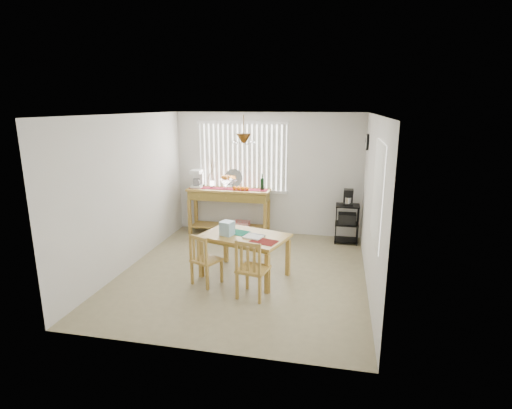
% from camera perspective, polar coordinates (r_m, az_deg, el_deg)
% --- Properties ---
extents(ground, '(4.00, 4.50, 0.01)m').
position_cam_1_polar(ground, '(6.82, -1.80, -9.70)').
color(ground, '#958A65').
extents(room_shell, '(4.20, 4.70, 2.70)m').
position_cam_1_polar(room_shell, '(6.35, -1.85, 4.52)').
color(room_shell, silver).
rests_on(room_shell, ground).
extents(sideboard, '(1.77, 0.50, 1.00)m').
position_cam_1_polar(sideboard, '(8.59, -3.82, 0.61)').
color(sideboard, '#B0893B').
rests_on(sideboard, ground).
extents(sideboard_items, '(1.68, 0.43, 0.76)m').
position_cam_1_polar(sideboard_items, '(8.60, -5.65, 3.34)').
color(sideboard_items, maroon).
rests_on(sideboard_items, sideboard).
extents(wire_cart, '(0.47, 0.37, 0.79)m').
position_cam_1_polar(wire_cart, '(8.29, 12.86, -2.18)').
color(wire_cart, black).
rests_on(wire_cart, ground).
extents(cart_items, '(0.19, 0.22, 0.33)m').
position_cam_1_polar(cart_items, '(8.18, 13.04, 0.97)').
color(cart_items, black).
rests_on(cart_items, wire_cart).
extents(dining_table, '(1.52, 1.21, 0.71)m').
position_cam_1_polar(dining_table, '(6.46, -1.65, -5.04)').
color(dining_table, '#B0893B').
rests_on(dining_table, ground).
extents(table_items, '(1.00, 0.75, 0.23)m').
position_cam_1_polar(table_items, '(6.38, -3.18, -3.73)').
color(table_items, '#12684D').
rests_on(table_items, dining_table).
extents(chair_left, '(0.51, 0.51, 0.83)m').
position_cam_1_polar(chair_left, '(6.30, -7.33, -7.85)').
color(chair_left, '#B0893B').
rests_on(chair_left, ground).
extents(chair_right, '(0.49, 0.49, 0.90)m').
position_cam_1_polar(chair_right, '(5.82, -0.57, -9.23)').
color(chair_right, '#B0893B').
rests_on(chair_right, ground).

